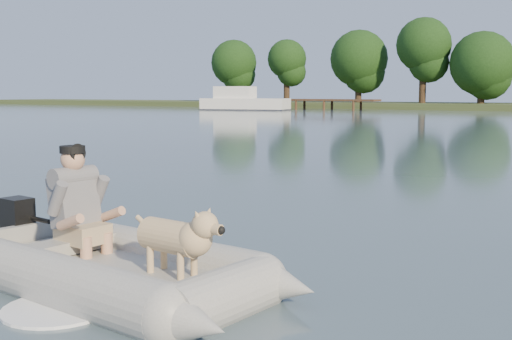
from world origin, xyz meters
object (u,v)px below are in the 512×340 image
Objects in this scene: dinghy at (118,226)px; dog at (172,243)px; cabin_cruiser at (245,98)px; dock at (291,104)px; man at (75,198)px.

dinghy is 0.61m from dog.
dog is at bearing -69.65° from cabin_cruiser.
man is (26.05, -52.06, 0.20)m from dock.
dock is at bearing 123.38° from dinghy.
dog is at bearing -62.39° from dock.
cabin_cruiser is (-28.91, 47.17, 0.58)m from dinghy.
dinghy reaches higher than dog.
cabin_cruiser is at bearing -113.92° from dock.
dinghy is at bearing -70.17° from cabin_cruiser.
dog is (27.29, -52.19, -0.04)m from dock.
man is 54.89m from cabin_cruiser.
man is at bearing -63.41° from dock.
dog is at bearing 4.57° from dinghy.
cabin_cruiser is (-28.28, 47.05, 0.40)m from man.
dock is 4.20× the size of dinghy.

